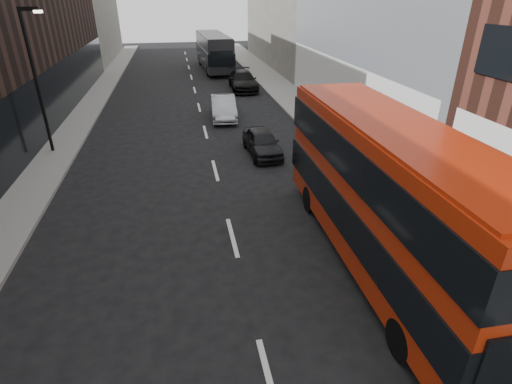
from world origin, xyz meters
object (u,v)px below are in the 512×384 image
street_lamp (36,73)px  grey_bus (214,51)px  car_b (224,108)px  car_a (262,142)px  car_c (243,81)px  red_bus (388,191)px

street_lamp → grey_bus: street_lamp is taller
car_b → car_a: bearing=-76.6°
car_a → car_c: (1.54, 15.61, 0.12)m
street_lamp → car_b: street_lamp is taller
car_c → car_a: bearing=-94.2°
car_c → red_bus: bearing=-88.2°
grey_bus → car_b: bearing=-96.1°
street_lamp → car_a: 11.68m
car_b → street_lamp: bearing=-150.1°
street_lamp → car_c: 18.53m
car_a → grey_bus: bearing=87.6°
grey_bus → car_c: (1.48, -10.56, -1.20)m
grey_bus → car_b: (-1.26, -19.12, -1.23)m
car_a → red_bus: bearing=-82.8°
car_a → car_c: car_c is taller
red_bus → car_a: 10.28m
grey_bus → car_c: size_ratio=2.14×
red_bus → grey_bus: bearing=93.2°
red_bus → car_b: size_ratio=2.48×
street_lamp → car_c: bearing=46.9°
grey_bus → car_a: bearing=-92.4°
street_lamp → car_a: size_ratio=1.79×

